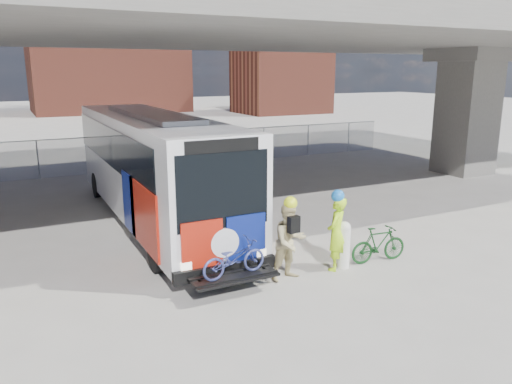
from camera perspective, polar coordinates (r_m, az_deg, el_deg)
ground at (r=15.48m, az=-1.39°, el=-5.04°), size 160.00×160.00×0.00m
bus at (r=16.94m, az=-11.82°, el=3.68°), size 2.67×12.92×3.69m
overpass at (r=18.42m, az=-7.16°, el=18.49°), size 40.00×16.00×7.95m
chainlink_fence at (r=26.26m, az=-12.80°, el=5.59°), size 30.00×0.06×30.00m
brick_buildings at (r=61.93m, az=-20.43°, el=13.28°), size 54.00×22.00×12.00m
smokestack at (r=71.59m, az=-10.85°, el=19.50°), size 2.20×2.20×25.00m
bollard at (r=13.07m, az=10.01°, el=-5.76°), size 0.32×0.32×1.24m
cyclist_hivis at (r=12.82m, az=9.17°, el=-4.47°), size 0.83×0.79×2.10m
cyclist_tan at (r=12.11m, az=3.89°, el=-5.58°), size 1.00×0.83×2.09m
bike_parked at (r=13.69m, az=13.85°, el=-5.83°), size 1.67×0.63×0.98m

